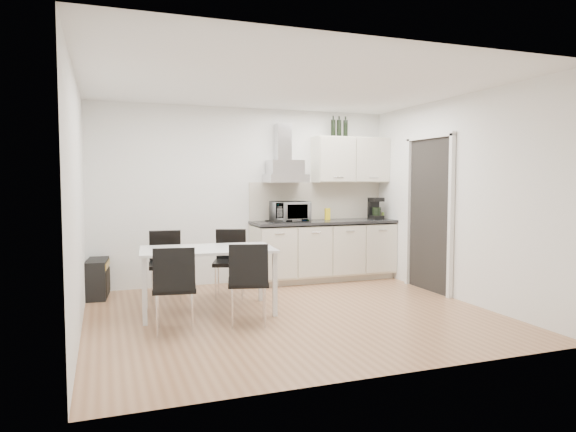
% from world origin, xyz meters
% --- Properties ---
extents(ground, '(4.50, 4.50, 0.00)m').
position_xyz_m(ground, '(0.00, 0.00, 0.00)').
color(ground, '#AA7C57').
rests_on(ground, ground).
extents(wall_back, '(4.50, 0.10, 2.60)m').
position_xyz_m(wall_back, '(0.00, 2.00, 1.30)').
color(wall_back, white).
rests_on(wall_back, ground).
extents(wall_front, '(4.50, 0.10, 2.60)m').
position_xyz_m(wall_front, '(0.00, -2.00, 1.30)').
color(wall_front, white).
rests_on(wall_front, ground).
extents(wall_left, '(0.10, 4.00, 2.60)m').
position_xyz_m(wall_left, '(-2.25, 0.00, 1.30)').
color(wall_left, white).
rests_on(wall_left, ground).
extents(wall_right, '(0.10, 4.00, 2.60)m').
position_xyz_m(wall_right, '(2.25, 0.00, 1.30)').
color(wall_right, white).
rests_on(wall_right, ground).
extents(ceiling, '(4.50, 4.50, 0.00)m').
position_xyz_m(ceiling, '(0.00, 0.00, 2.60)').
color(ceiling, white).
rests_on(ceiling, wall_back).
extents(doorway, '(0.08, 1.04, 2.10)m').
position_xyz_m(doorway, '(2.21, 0.55, 1.05)').
color(doorway, white).
rests_on(doorway, ground).
extents(kitchenette, '(2.22, 0.64, 2.52)m').
position_xyz_m(kitchenette, '(1.19, 1.73, 0.83)').
color(kitchenette, beige).
rests_on(kitchenette, ground).
extents(dining_table, '(1.58, 0.99, 0.75)m').
position_xyz_m(dining_table, '(-0.89, 0.42, 0.68)').
color(dining_table, white).
rests_on(dining_table, ground).
extents(chair_far_left, '(0.48, 0.53, 0.88)m').
position_xyz_m(chair_far_left, '(-1.28, 1.19, 0.44)').
color(chair_far_left, black).
rests_on(chair_far_left, ground).
extents(chair_far_right, '(0.57, 0.61, 0.88)m').
position_xyz_m(chair_far_right, '(-0.47, 1.09, 0.44)').
color(chair_far_right, black).
rests_on(chair_far_right, ground).
extents(chair_near_left, '(0.51, 0.56, 0.88)m').
position_xyz_m(chair_near_left, '(-1.35, -0.25, 0.44)').
color(chair_near_left, black).
rests_on(chair_near_left, ground).
extents(chair_near_right, '(0.55, 0.59, 0.88)m').
position_xyz_m(chair_near_right, '(-0.58, -0.22, 0.44)').
color(chair_near_right, black).
rests_on(chair_near_right, ground).
extents(guitar_amp, '(0.32, 0.62, 0.50)m').
position_xyz_m(guitar_amp, '(-2.10, 1.65, 0.25)').
color(guitar_amp, black).
rests_on(guitar_amp, ground).
extents(floor_speaker, '(0.18, 0.16, 0.29)m').
position_xyz_m(floor_speaker, '(-1.01, 1.90, 0.15)').
color(floor_speaker, black).
rests_on(floor_speaker, ground).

